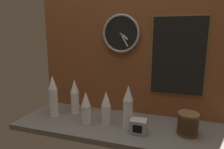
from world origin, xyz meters
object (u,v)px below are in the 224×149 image
Objects in this scene: cup_stack_center_left at (86,108)px; bowl_stack_far_right at (188,123)px; wall_clock at (121,34)px; menu_board at (178,56)px; cup_stack_center_right at (128,107)px; napkin_dispenser at (138,126)px; cup_stack_far_left at (53,96)px; cup_stack_left at (75,96)px; cup_stack_center at (106,107)px.

bowl_stack_far_right is (73.23, 5.17, -4.37)cm from cup_stack_center_left.
cup_stack_center_left is 65.68cm from wall_clock.
menu_board reaches higher than cup_stack_center_left.
cup_stack_center_right is 2.80× the size of napkin_dispenser.
cup_stack_far_left reaches higher than cup_stack_left.
cup_stack_left is 62.53cm from napkin_dispenser.
cup_stack_center_left is (-14.29, -5.59, 0.00)cm from cup_stack_center.
napkin_dispenser is at bearing -16.74° from cup_stack_center.
cup_stack_center is at bearing -152.42° from menu_board.
cup_stack_left is 0.48× the size of menu_board.
cup_stack_left is 92.05cm from bowl_stack_far_right.
cup_stack_center is at bearing 0.49° from cup_stack_far_left.
cup_stack_center_left is at bearing -153.75° from menu_board.
cup_stack_center_right is 15.51cm from napkin_dispenser.
cup_stack_far_left is at bearing -164.64° from menu_board.
cup_stack_left is at bearing 138.32° from cup_stack_center_left.
cup_stack_center_right is at bearing 6.16° from cup_stack_center_left.
cup_stack_center_right is at bearing -1.57° from cup_stack_far_left.
cup_stack_center_right is 54.95cm from menu_board.
cup_stack_left reaches higher than bowl_stack_far_right.
cup_stack_far_left is 64.06cm from cup_stack_center_right.
cup_stack_center reaches higher than napkin_dispenser.
napkin_dispenser is at bearing -124.24° from menu_board.
cup_stack_center is 67.80cm from menu_board.
cup_stack_center_left is at bearing -121.14° from wall_clock.
wall_clock is (4.29, 25.15, 54.99)cm from cup_stack_center.
menu_board is (-9.09, 26.46, 42.22)cm from bowl_stack_far_right.
cup_stack_center is 1.59× the size of bowl_stack_far_right.
cup_stack_left is at bearing 165.90° from cup_stack_center_right.
bowl_stack_far_right is 1.39× the size of napkin_dispenser.
wall_clock reaches higher than napkin_dispenser.
cup_stack_center_right is 59.90cm from wall_clock.
cup_stack_center_right is 18.11cm from cup_stack_center.
bowl_stack_far_right is (91.18, -10.81, -6.61)cm from cup_stack_left.
napkin_dispenser is (-32.28, -7.60, -3.44)cm from bowl_stack_far_right.
cup_stack_center_left is at bearing -173.84° from cup_stack_center_right.
napkin_dispenser is at bearing -17.36° from cup_stack_left.
cup_stack_left is 1.88× the size of bowl_stack_far_right.
cup_stack_left is 90.84cm from menu_board.
cup_stack_far_left reaches higher than cup_stack_center_right.
bowl_stack_far_right is at bearing 2.39° from cup_stack_center_right.
napkin_dispenser is at bearing -5.96° from cup_stack_far_left.
cup_stack_center_right is 42.03cm from bowl_stack_far_right.
cup_stack_far_left is at bearing 170.80° from cup_stack_center_left.
cup_stack_far_left is 75.95cm from wall_clock.
cup_stack_far_left is 1.07× the size of cup_stack_center_right.
menu_board reaches higher than cup_stack_center_right.
menu_board is (32.19, 28.19, 34.48)cm from cup_stack_center_right.
napkin_dispenser is (73.03, -7.63, -12.30)cm from cup_stack_far_left.
bowl_stack_far_right is 50.65cm from menu_board.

